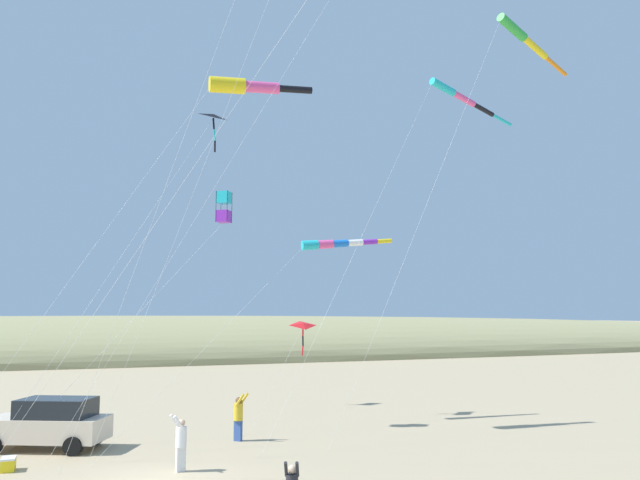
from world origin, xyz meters
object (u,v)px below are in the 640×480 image
person_child_grey_jacket (181,440)px  kite_windsock_magenta_far_left (524,39)px  kite_windsock_red_high_left (462,98)px  kite_windsock_green_low_center (335,244)px  kite_windsock_blue_topmost (246,87)px  person_adult_flyer (239,415)px  kite_delta_checkered_midright (213,118)px  kite_delta_rainbow_low_near (303,326)px  parked_car (49,423)px  kite_box_yellow_midlevel (224,207)px  cooler_box (8,464)px

person_child_grey_jacket → kite_windsock_magenta_far_left: size_ratio=0.10×
kite_windsock_red_high_left → kite_windsock_green_low_center: bearing=-90.6°
kite_windsock_blue_topmost → kite_windsock_magenta_far_left: size_ratio=0.83×
person_adult_flyer → kite_windsock_magenta_far_left: 21.10m
kite_delta_checkered_midright → kite_windsock_magenta_far_left: size_ratio=0.81×
kite_delta_rainbow_low_near → parked_car: bearing=-59.1°
kite_windsock_blue_topmost → kite_delta_checkered_midright: bearing=-168.9°
parked_car → kite_windsock_red_high_left: 24.82m
person_child_grey_jacket → kite_windsock_blue_topmost: bearing=150.1°
person_child_grey_jacket → kite_delta_checkered_midright: bearing=165.8°
person_adult_flyer → kite_windsock_blue_topmost: bearing=163.4°
kite_box_yellow_midlevel → cooler_box: bearing=-59.0°
cooler_box → person_adult_flyer: 8.22m
kite_box_yellow_midlevel → kite_delta_rainbow_low_near: 9.58m
kite_windsock_magenta_far_left → kite_delta_rainbow_low_near: (-9.86, -7.60, -13.37)m
kite_delta_checkered_midright → kite_windsock_blue_topmost: 4.00m
cooler_box → kite_delta_rainbow_low_near: bearing=128.0°
person_adult_flyer → kite_windsock_magenta_far_left: kite_windsock_magenta_far_left is taller
person_adult_flyer → kite_windsock_blue_topmost: (-1.36, 0.40, 13.91)m
person_adult_flyer → kite_windsock_green_low_center: bearing=120.2°
cooler_box → kite_windsock_blue_topmost: (-3.54, 8.29, 14.71)m
kite_delta_checkered_midright → kite_delta_rainbow_low_near: kite_delta_checkered_midright is taller
parked_car → person_child_grey_jacket: parked_car is taller
cooler_box → kite_windsock_magenta_far_left: kite_windsock_magenta_far_left is taller
person_child_grey_jacket → kite_delta_checkered_midright: size_ratio=0.12×
cooler_box → kite_windsock_blue_topmost: 17.25m
kite_windsock_blue_topmost → kite_windsock_red_high_left: (-1.63, 12.03, 1.42)m
kite_box_yellow_midlevel → kite_windsock_magenta_far_left: kite_windsock_magenta_far_left is taller
kite_windsock_red_high_left → kite_delta_rainbow_low_near: 14.93m
cooler_box → kite_windsock_blue_topmost: size_ratio=0.04×
parked_car → cooler_box: 3.21m
cooler_box → kite_windsock_magenta_far_left: size_ratio=0.03×
kite_windsock_blue_topmost → kite_windsock_red_high_left: size_ratio=0.90×
parked_car → kite_delta_checkered_midright: kite_delta_checkered_midright is taller
parked_car → kite_windsock_green_low_center: (-2.27, 12.16, 7.33)m
person_adult_flyer → kite_windsock_blue_topmost: size_ratio=0.12×
cooler_box → person_adult_flyer: size_ratio=0.34×
cooler_box → kite_windsock_red_high_left: (-5.17, 20.32, 16.13)m
parked_car → person_adult_flyer: (0.78, 6.91, 0.06)m
kite_windsock_blue_topmost → kite_windsock_green_low_center: size_ratio=1.12×
cooler_box → person_adult_flyer: person_adult_flyer is taller
kite_box_yellow_midlevel → kite_windsock_magenta_far_left: (4.17, 13.14, 8.01)m
cooler_box → person_child_grey_jacket: person_child_grey_jacket is taller
kite_delta_checkered_midright → kite_windsock_red_high_left: bearing=79.9°
kite_windsock_magenta_far_left → kite_windsock_green_low_center: (-4.84, -7.60, -9.37)m
kite_delta_checkered_midright → cooler_box: bearing=-45.3°
parked_car → kite_box_yellow_midlevel: kite_box_yellow_midlevel is taller
cooler_box → kite_windsock_blue_topmost: kite_windsock_blue_topmost is taller
kite_delta_checkered_midright → kite_windsock_red_high_left: size_ratio=0.88×
person_child_grey_jacket → person_adult_flyer: bearing=146.3°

